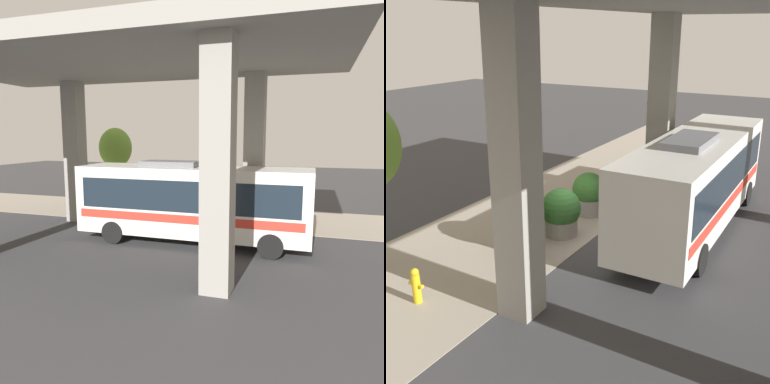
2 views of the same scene
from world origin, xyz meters
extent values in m
plane|color=#38383A|center=(0.00, 0.00, 0.00)|extent=(80.00, 80.00, 0.00)
cube|color=gray|center=(-3.00, 0.00, 0.01)|extent=(6.00, 40.00, 0.02)
cube|color=gray|center=(0.50, -4.89, 3.77)|extent=(0.90, 0.90, 7.54)
cube|color=gray|center=(0.50, 4.89, 3.77)|extent=(0.90, 0.90, 7.54)
cube|color=gray|center=(7.50, 4.89, 3.77)|extent=(0.90, 0.90, 7.54)
cube|color=gray|center=(4.00, 0.00, 7.84)|extent=(9.40, 17.79, 0.60)
cube|color=silver|center=(2.73, 2.57, 1.91)|extent=(2.55, 10.12, 2.92)
cube|color=#19232D|center=(2.73, 2.57, 2.26)|extent=(2.59, 9.31, 1.28)
cube|color=red|center=(2.73, 2.57, 1.33)|extent=(2.59, 9.62, 0.35)
cube|color=slate|center=(2.73, 1.56, 3.49)|extent=(1.27, 2.53, 0.24)
cylinder|color=black|center=(1.54, 6.11, 0.50)|extent=(0.28, 1.00, 1.00)
cylinder|color=black|center=(3.93, 6.11, 0.50)|extent=(0.28, 1.00, 1.00)
cylinder|color=black|center=(1.54, -0.72, 0.50)|extent=(0.28, 1.00, 1.00)
cylinder|color=black|center=(3.93, -0.72, 0.50)|extent=(0.28, 1.00, 1.00)
cylinder|color=gold|center=(-2.18, -5.94, 0.42)|extent=(0.23, 0.23, 0.85)
sphere|color=gold|center=(-2.18, -5.94, 0.91)|extent=(0.22, 0.22, 0.22)
cylinder|color=gold|center=(-2.35, -5.94, 0.55)|extent=(0.14, 0.10, 0.10)
cylinder|color=gold|center=(-2.01, -5.94, 0.55)|extent=(0.14, 0.10, 0.10)
cylinder|color=gray|center=(-1.29, 2.09, 0.33)|extent=(1.24, 1.24, 0.66)
sphere|color=#38722D|center=(-1.29, 2.09, 1.01)|extent=(1.30, 1.30, 1.30)
sphere|color=#BF334C|center=(-1.14, 1.96, 0.83)|extent=(0.43, 0.43, 0.43)
cylinder|color=gray|center=(-1.16, -0.23, 0.30)|extent=(1.17, 1.17, 0.61)
sphere|color=#2D6028|center=(-1.16, -0.23, 1.00)|extent=(1.42, 1.42, 1.42)
sphere|color=#BF334C|center=(-1.01, -0.35, 0.77)|extent=(0.41, 0.41, 0.41)
cylinder|color=gray|center=(-1.95, -1.71, 0.34)|extent=(1.20, 1.20, 0.67)
sphere|color=#2D6028|center=(-1.95, -1.71, 1.09)|extent=(1.52, 1.52, 1.52)
sphere|color=#993F8C|center=(-1.80, -1.83, 0.84)|extent=(0.42, 0.42, 0.42)
cylinder|color=brown|center=(-4.57, -5.28, 1.62)|extent=(0.17, 0.17, 3.23)
ellipsoid|color=olive|center=(-4.57, -5.28, 3.89)|extent=(2.21, 2.21, 2.65)
camera|label=1|loc=(18.07, 7.52, 4.74)|focal=35.00mm
camera|label=2|loc=(7.08, -13.62, 7.02)|focal=45.00mm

